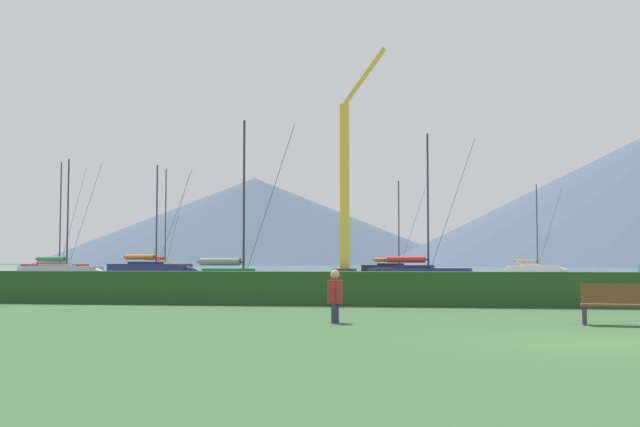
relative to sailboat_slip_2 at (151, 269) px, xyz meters
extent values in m
plane|color=#385B33|center=(30.56, -57.38, -0.74)|extent=(1000.00, 1000.00, 0.00)
cube|color=slate|center=(30.56, 79.62, -0.74)|extent=(320.00, 246.00, 0.00)
cube|color=#284C23|center=(30.56, -46.38, -0.19)|extent=(80.00, 1.20, 1.11)
cube|color=navy|center=(-0.12, 0.01, -0.13)|extent=(8.00, 3.47, 1.22)
cone|color=navy|center=(4.29, -0.46, -0.13)|extent=(1.43, 1.17, 1.04)
cube|color=#1B2449|center=(-0.56, 0.06, 0.31)|extent=(3.07, 2.16, 0.78)
cylinder|color=#333338|center=(0.54, -0.06, 4.99)|extent=(0.16, 0.16, 10.14)
cylinder|color=#333338|center=(-1.20, 0.13, 1.15)|extent=(3.49, 0.51, 0.13)
cylinder|color=orange|center=(-1.20, 0.13, 1.15)|extent=(3.00, 0.80, 0.49)
cylinder|color=#333338|center=(2.36, -0.25, 4.74)|extent=(3.67, 0.43, 9.64)
cube|color=red|center=(-14.59, 8.92, -0.17)|extent=(7.69, 4.06, 1.15)
cone|color=red|center=(-10.52, 8.00, -0.17)|extent=(1.44, 1.23, 0.98)
cube|color=#A52020|center=(-15.00, 9.01, 0.25)|extent=(3.04, 2.31, 0.73)
cylinder|color=#333338|center=(-13.98, 8.78, 5.81)|extent=(0.15, 0.15, 11.85)
cylinder|color=#333338|center=(-15.59, 9.14, 1.04)|extent=(3.24, 0.85, 0.13)
cylinder|color=tan|center=(-15.59, 9.14, 1.04)|extent=(2.83, 1.06, 0.46)
cylinder|color=#333338|center=(-12.30, 8.40, 5.52)|extent=(3.40, 0.80, 11.27)
cube|color=gold|center=(-8.84, 26.47, -0.13)|extent=(8.18, 4.63, 1.22)
cone|color=gold|center=(-4.57, 25.29, -0.13)|extent=(1.56, 1.35, 1.04)
cube|color=gold|center=(-9.27, 26.59, 0.31)|extent=(3.27, 2.56, 0.78)
cylinder|color=#333338|center=(-8.20, 26.29, 6.42)|extent=(0.16, 0.16, 12.99)
cylinder|color=#333338|center=(-9.88, 26.76, 1.14)|extent=(3.40, 1.06, 0.13)
cylinder|color=red|center=(-9.88, 26.76, 1.14)|extent=(2.99, 1.26, 0.49)
cylinder|color=#333338|center=(-6.44, 25.80, 6.09)|extent=(3.56, 1.01, 12.35)
cube|color=#236B38|center=(17.71, -34.79, -0.28)|extent=(6.23, 3.58, 0.93)
cone|color=#236B38|center=(20.94, -35.72, -0.28)|extent=(1.19, 1.04, 0.79)
cube|color=#206032|center=(17.38, -34.69, 0.06)|extent=(2.50, 1.97, 0.59)
cylinder|color=#333338|center=(18.19, -34.93, 3.71)|extent=(0.12, 0.12, 7.89)
cylinder|color=#333338|center=(16.92, -34.56, 0.69)|extent=(2.58, 0.83, 0.10)
cylinder|color=gray|center=(16.92, -34.56, 0.69)|extent=(2.27, 0.98, 0.37)
cylinder|color=#333338|center=(19.53, -35.31, 3.51)|extent=(2.70, 0.80, 7.50)
cube|color=#9E9EA3|center=(-3.68, -10.92, -0.21)|extent=(7.05, 3.29, 1.07)
cone|color=#9E9EA3|center=(0.16, -11.49, -0.21)|extent=(1.28, 1.07, 0.91)
cube|color=gray|center=(-4.06, -10.87, 0.18)|extent=(2.73, 1.98, 0.68)
cylinder|color=#333338|center=(-3.10, -11.01, 4.59)|extent=(0.14, 0.14, 9.49)
cylinder|color=#333338|center=(-4.61, -10.78, 0.91)|extent=(3.04, 0.56, 0.12)
cylinder|color=#2D7542|center=(-4.61, -10.78, 0.91)|extent=(2.63, 0.80, 0.43)
cylinder|color=#333338|center=(-1.52, -11.24, 4.35)|extent=(3.20, 0.50, 9.03)
cube|color=black|center=(22.59, 13.65, -0.21)|extent=(7.17, 4.09, 1.07)
cone|color=black|center=(26.33, 12.59, -0.21)|extent=(1.37, 1.19, 0.91)
cube|color=black|center=(22.22, 13.76, 0.18)|extent=(2.87, 2.26, 0.68)
cylinder|color=#333338|center=(23.15, 13.49, 4.69)|extent=(0.14, 0.14, 9.71)
cylinder|color=#333338|center=(21.68, 13.91, 0.91)|extent=(2.97, 0.94, 0.12)
cylinder|color=orange|center=(21.68, 13.91, 0.91)|extent=(2.62, 1.12, 0.43)
cylinder|color=#333338|center=(24.69, 13.05, 4.45)|extent=(3.11, 0.91, 9.23)
cube|color=white|center=(38.51, 23.79, -0.26)|extent=(6.43, 3.13, 0.97)
cone|color=white|center=(41.98, 23.19, -0.26)|extent=(1.18, 0.99, 0.82)
cube|color=silver|center=(38.17, 23.85, 0.10)|extent=(2.51, 1.85, 0.62)
cylinder|color=#333338|center=(39.03, 23.70, 4.85)|extent=(0.12, 0.12, 10.13)
cylinder|color=#333338|center=(37.67, 23.94, 0.76)|extent=(2.75, 0.58, 0.11)
cylinder|color=tan|center=(37.67, 23.94, 0.76)|extent=(2.39, 0.78, 0.39)
cylinder|color=#333338|center=(40.47, 23.45, 4.60)|extent=(2.89, 0.52, 9.63)
cube|color=navy|center=(26.35, -20.89, -0.23)|extent=(6.72, 3.05, 1.02)
cone|color=navy|center=(30.02, -21.37, -0.23)|extent=(1.22, 1.00, 0.87)
cube|color=#1B2449|center=(25.98, -20.84, 0.14)|extent=(2.59, 1.86, 0.65)
cylinder|color=#333338|center=(26.90, -20.96, 4.44)|extent=(0.13, 0.13, 9.25)
cylinder|color=#333338|center=(25.45, -20.77, 0.84)|extent=(2.91, 0.49, 0.11)
cylinder|color=red|center=(25.45, -20.77, 0.84)|extent=(2.51, 0.73, 0.41)
cylinder|color=#333338|center=(28.41, -21.16, 4.21)|extent=(3.06, 0.43, 8.79)
cube|color=brown|center=(31.64, -53.46, -0.29)|extent=(1.58, 0.61, 0.06)
cube|color=brown|center=(31.62, -53.65, -0.02)|extent=(1.55, 0.29, 0.45)
cylinder|color=#333338|center=(30.96, -53.23, -0.52)|extent=(0.08, 0.08, 0.45)
cylinder|color=#333338|center=(30.93, -53.56, -0.52)|extent=(0.08, 0.08, 0.45)
cylinder|color=#2D3347|center=(25.24, -53.81, -0.52)|extent=(0.14, 0.14, 0.45)
cylinder|color=#2D3347|center=(25.26, -53.63, -0.52)|extent=(0.14, 0.14, 0.45)
cylinder|color=maroon|center=(25.25, -53.72, -0.02)|extent=(0.36, 0.36, 0.55)
cylinder|color=maroon|center=(25.23, -53.96, 0.01)|extent=(0.09, 0.09, 0.49)
cylinder|color=maroon|center=(25.27, -53.48, 0.01)|extent=(0.09, 0.09, 0.49)
sphere|color=tan|center=(25.25, -53.72, 0.40)|extent=(0.22, 0.22, 0.22)
cube|color=#333338|center=(18.90, -0.33, -0.34)|extent=(2.00, 2.00, 0.80)
cube|color=gold|center=(18.90, -0.33, 7.73)|extent=(0.80, 0.80, 15.35)
cube|color=gold|center=(20.79, -0.33, 17.98)|extent=(4.07, 0.36, 5.36)
cone|color=#425666|center=(-61.88, 296.83, 20.37)|extent=(206.36, 206.36, 42.22)
camera|label=1|loc=(27.74, -71.98, 0.69)|focal=43.80mm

